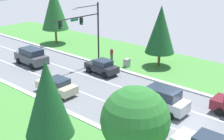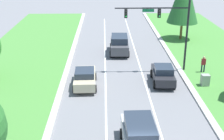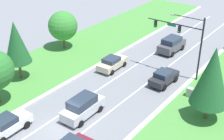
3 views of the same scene
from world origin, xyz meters
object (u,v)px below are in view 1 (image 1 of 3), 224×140
(graphite_suv, at_px, (31,56))
(conifer_far_right_tree, at_px, (161,29))
(conifer_mid_left_tree, at_px, (48,98))
(charcoal_sedan, at_px, (102,67))
(pedestrian, at_px, (112,54))
(champagne_sedan, at_px, (57,86))
(conifer_near_right_tree, at_px, (54,8))
(traffic_signal_mast, at_px, (86,26))
(silver_suv, at_px, (162,99))
(utility_cabinet, at_px, (127,63))
(oak_near_left_tree, at_px, (135,120))

(graphite_suv, relative_size, conifer_far_right_tree, 0.65)
(conifer_mid_left_tree, bearing_deg, charcoal_sedan, 32.28)
(pedestrian, height_order, conifer_far_right_tree, conifer_far_right_tree)
(champagne_sedan, distance_m, pedestrian, 11.76)
(champagne_sedan, bearing_deg, conifer_mid_left_tree, -132.19)
(pedestrian, xyz_separation_m, conifer_near_right_tree, (0.63, 12.10, 4.60))
(traffic_signal_mast, relative_size, silver_suv, 1.59)
(traffic_signal_mast, xyz_separation_m, conifer_mid_left_tree, (-14.89, -12.09, -0.44))
(conifer_mid_left_tree, bearing_deg, pedestrian, 31.47)
(graphite_suv, xyz_separation_m, conifer_mid_left_tree, (-10.70, -17.72, 3.52))
(graphite_suv, bearing_deg, conifer_mid_left_tree, -119.38)
(conifer_near_right_tree, xyz_separation_m, conifer_mid_left_tree, (-19.23, -23.49, -0.92))
(utility_cabinet, distance_m, conifer_near_right_tree, 16.12)
(conifer_mid_left_tree, bearing_deg, traffic_signal_mast, 39.07)
(silver_suv, bearing_deg, charcoal_sedan, 71.12)
(graphite_suv, distance_m, pedestrian, 10.12)
(silver_suv, bearing_deg, conifer_mid_left_tree, 172.17)
(utility_cabinet, relative_size, conifer_near_right_tree, 0.12)
(traffic_signal_mast, relative_size, utility_cabinet, 7.10)
(charcoal_sedan, relative_size, oak_near_left_tree, 0.71)
(utility_cabinet, bearing_deg, conifer_mid_left_tree, -155.25)
(graphite_suv, relative_size, oak_near_left_tree, 0.82)
(silver_suv, relative_size, conifer_near_right_tree, 0.54)
(charcoal_sedan, distance_m, conifer_far_right_tree, 8.27)
(pedestrian, distance_m, conifer_near_right_tree, 12.96)
(traffic_signal_mast, xyz_separation_m, charcoal_sedan, (-0.67, -3.10, -4.20))
(charcoal_sedan, relative_size, conifer_mid_left_tree, 0.59)
(charcoal_sedan, xyz_separation_m, conifer_mid_left_tree, (-14.22, -8.98, 3.76))
(oak_near_left_tree, bearing_deg, charcoal_sedan, 49.59)
(conifer_near_right_tree, distance_m, conifer_far_right_tree, 18.10)
(silver_suv, distance_m, pedestrian, 14.77)
(utility_cabinet, bearing_deg, conifer_far_right_tree, -44.07)
(utility_cabinet, distance_m, oak_near_left_tree, 20.40)
(graphite_suv, distance_m, conifer_far_right_tree, 16.19)
(champagne_sedan, bearing_deg, conifer_far_right_tree, -14.28)
(pedestrian, bearing_deg, charcoal_sedan, 24.48)
(utility_cabinet, bearing_deg, champagne_sedan, 178.68)
(conifer_near_right_tree, relative_size, conifer_mid_left_tree, 1.24)
(conifer_near_right_tree, bearing_deg, silver_suv, -108.45)
(utility_cabinet, xyz_separation_m, conifer_far_right_tree, (2.84, -2.75, 4.11))
(traffic_signal_mast, bearing_deg, graphite_suv, 126.68)
(champagne_sedan, height_order, pedestrian, pedestrian)
(conifer_near_right_tree, bearing_deg, charcoal_sedan, -109.07)
(oak_near_left_tree, distance_m, conifer_mid_left_tree, 5.46)
(oak_near_left_tree, xyz_separation_m, conifer_mid_left_tree, (-2.49, 4.79, 0.77))
(traffic_signal_mast, distance_m, conifer_mid_left_tree, 19.19)
(champagne_sedan, relative_size, silver_suv, 0.93)
(traffic_signal_mast, distance_m, pedestrian, 5.59)
(pedestrian, bearing_deg, conifer_near_right_tree, -97.24)
(silver_suv, height_order, utility_cabinet, silver_suv)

